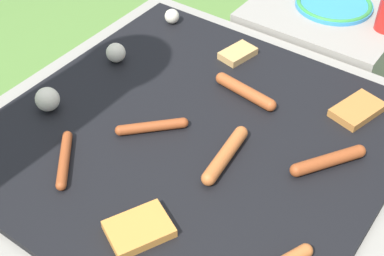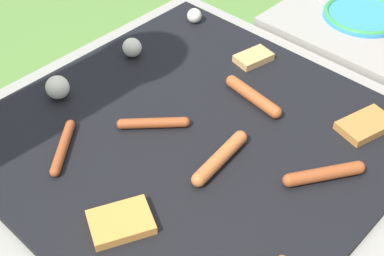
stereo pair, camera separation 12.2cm
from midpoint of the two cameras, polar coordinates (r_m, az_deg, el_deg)
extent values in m
plane|color=#567F38|center=(1.53, -2.34, -11.41)|extent=(14.00, 14.00, 0.00)
cube|color=gray|center=(1.38, -2.55, -6.92)|extent=(0.99, 0.99, 0.37)
cube|color=black|center=(1.24, -2.81, -1.11)|extent=(0.87, 0.87, 0.02)
cube|color=gray|center=(1.86, 11.76, 7.42)|extent=(0.46, 0.46, 0.39)
cylinder|color=#B7602D|center=(1.17, 0.60, -3.01)|extent=(0.16, 0.05, 0.03)
sphere|color=#B7602D|center=(1.12, -1.37, -5.56)|extent=(0.03, 0.03, 0.03)
sphere|color=#B7602D|center=(1.22, 2.39, -0.66)|extent=(0.03, 0.03, 0.03)
cylinder|color=#93421E|center=(1.18, 11.50, -3.56)|extent=(0.15, 0.11, 0.03)
sphere|color=#93421E|center=(1.21, 14.69, -2.55)|extent=(0.03, 0.03, 0.03)
sphere|color=#93421E|center=(1.15, 8.11, -4.63)|extent=(0.03, 0.03, 0.03)
sphere|color=#B7602D|center=(1.02, 8.64, -13.01)|extent=(0.03, 0.03, 0.03)
cylinder|color=#93421E|center=(1.25, -7.10, 0.03)|extent=(0.12, 0.12, 0.02)
sphere|color=#93421E|center=(1.25, -3.74, 0.44)|extent=(0.02, 0.02, 0.02)
sphere|color=#93421E|center=(1.25, -10.47, -0.39)|extent=(0.02, 0.02, 0.02)
cylinder|color=#A34C23|center=(1.33, 3.09, 3.82)|extent=(0.05, 0.16, 0.03)
sphere|color=#A34C23|center=(1.37, 0.64, 5.22)|extent=(0.03, 0.03, 0.03)
sphere|color=#A34C23|center=(1.30, 5.69, 2.33)|extent=(0.03, 0.03, 0.03)
cylinder|color=#93421E|center=(1.21, -16.30, -3.37)|extent=(0.13, 0.11, 0.02)
sphere|color=#93421E|center=(1.16, -16.78, -6.03)|extent=(0.02, 0.02, 0.02)
sphere|color=#93421E|center=(1.26, -15.87, -0.93)|extent=(0.02, 0.02, 0.02)
cube|color=#B27033|center=(1.33, 14.76, 1.77)|extent=(0.14, 0.11, 0.02)
cube|color=tan|center=(1.47, 2.53, 7.85)|extent=(0.11, 0.08, 0.02)
cube|color=#D18438|center=(1.06, -9.05, -10.77)|extent=(0.15, 0.13, 0.02)
sphere|color=beige|center=(1.35, -17.71, 2.83)|extent=(0.06, 0.06, 0.06)
sphere|color=beige|center=(1.47, -10.52, 7.81)|extent=(0.05, 0.05, 0.05)
sphere|color=beige|center=(1.62, -4.36, 11.73)|extent=(0.04, 0.04, 0.04)
cylinder|color=#338CCC|center=(1.75, 12.93, 12.65)|extent=(0.24, 0.24, 0.01)
torus|color=#338C3F|center=(1.75, 12.96, 12.79)|extent=(0.23, 0.23, 0.01)
camera|label=1|loc=(0.06, -92.87, -2.62)|focal=50.00mm
camera|label=2|loc=(0.06, 87.13, 2.62)|focal=50.00mm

